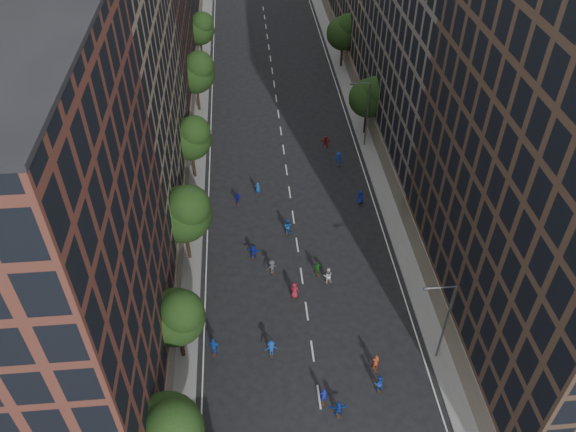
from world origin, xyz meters
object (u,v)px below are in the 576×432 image
(streetlamp_far, at_px, (366,111))
(skater_1, at_px, (324,396))
(skater_2, at_px, (378,383))
(streetlamp_near, at_px, (444,319))

(streetlamp_far, bearing_deg, skater_1, -105.47)
(streetlamp_far, xyz_separation_m, skater_2, (-5.48, -35.69, -4.32))
(streetlamp_far, distance_m, skater_1, 38.05)
(streetlamp_near, xyz_separation_m, skater_1, (-10.08, -3.44, -4.36))
(streetlamp_near, bearing_deg, streetlamp_far, 90.00)
(streetlamp_far, bearing_deg, streetlamp_near, -90.00)
(streetlamp_near, distance_m, streetlamp_far, 33.00)
(streetlamp_near, xyz_separation_m, skater_2, (-5.48, -2.69, -4.32))
(streetlamp_near, height_order, skater_1, streetlamp_near)
(streetlamp_near, relative_size, skater_1, 5.58)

